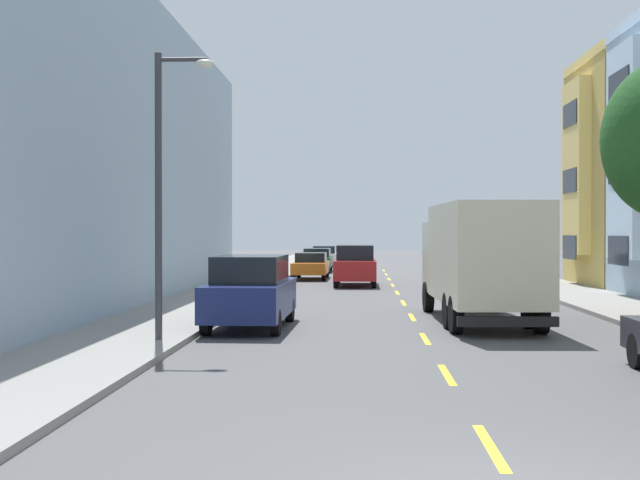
% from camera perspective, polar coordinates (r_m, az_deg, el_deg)
% --- Properties ---
extents(ground_plane, '(160.00, 160.00, 0.00)m').
position_cam_1_polar(ground_plane, '(38.04, 5.13, -3.30)').
color(ground_plane, '#4C4C4F').
extents(sidewalk_left, '(3.20, 120.00, 0.14)m').
position_cam_1_polar(sidewalk_left, '(36.44, -5.99, -3.36)').
color(sidewalk_left, gray).
rests_on(sidewalk_left, ground_plane).
extents(sidewalk_right, '(3.20, 120.00, 0.14)m').
position_cam_1_polar(sidewalk_right, '(37.04, 16.32, -3.32)').
color(sidewalk_right, gray).
rests_on(sidewalk_right, ground_plane).
extents(lane_centerline_dashes, '(0.14, 47.20, 0.01)m').
position_cam_1_polar(lane_centerline_dashes, '(32.56, 5.52, -3.94)').
color(lane_centerline_dashes, yellow).
rests_on(lane_centerline_dashes, ground_plane).
extents(apartment_block_opposite, '(10.00, 36.00, 10.79)m').
position_cam_1_polar(apartment_block_opposite, '(30.59, -20.74, 5.84)').
color(apartment_block_opposite, '#9EB7CC').
rests_on(apartment_block_opposite, ground_plane).
extents(street_lamp, '(1.35, 0.28, 6.45)m').
position_cam_1_polar(street_lamp, '(19.06, -10.58, 4.58)').
color(street_lamp, '#38383D').
rests_on(street_lamp, sidewalk_left).
extents(delivery_box_truck, '(2.68, 7.94, 3.32)m').
position_cam_1_polar(delivery_box_truck, '(23.71, 10.93, -1.06)').
color(delivery_box_truck, beige).
rests_on(delivery_box_truck, ground_plane).
extents(parked_sedan_orange, '(1.86, 4.52, 1.43)m').
position_cam_1_polar(parked_sedan_orange, '(44.80, -0.63, -1.76)').
color(parked_sedan_orange, orange).
rests_on(parked_sedan_orange, ground_plane).
extents(parked_wagon_forest, '(1.83, 4.71, 1.50)m').
position_cam_1_polar(parked_wagon_forest, '(53.16, -0.20, -1.33)').
color(parked_wagon_forest, '#194C28').
rests_on(parked_wagon_forest, ground_plane).
extents(parked_hatchback_silver, '(1.76, 4.01, 1.50)m').
position_cam_1_polar(parked_hatchback_silver, '(41.64, 10.98, -1.93)').
color(parked_hatchback_silver, '#B2B5BA').
rests_on(parked_hatchback_silver, ground_plane).
extents(parked_wagon_white, '(1.92, 4.74, 1.50)m').
position_cam_1_polar(parked_wagon_white, '(62.08, 0.29, -1.06)').
color(parked_wagon_white, silver).
rests_on(parked_wagon_white, ground_plane).
extents(parked_suv_navy, '(2.05, 4.84, 1.93)m').
position_cam_1_polar(parked_suv_navy, '(22.16, -4.78, -3.52)').
color(parked_suv_navy, navy).
rests_on(parked_suv_navy, ground_plane).
extents(moving_red_sedan, '(1.95, 4.80, 1.93)m').
position_cam_1_polar(moving_red_sedan, '(39.53, 2.43, -1.72)').
color(moving_red_sedan, '#AD1E1E').
rests_on(moving_red_sedan, ground_plane).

